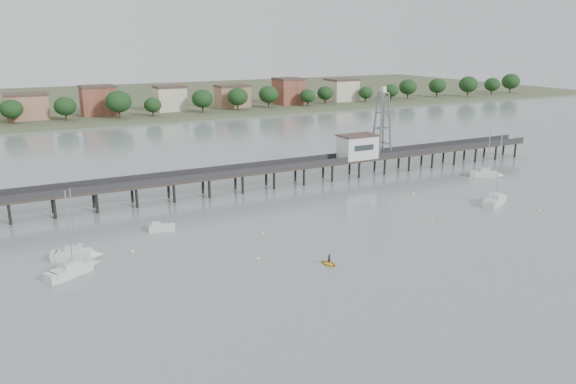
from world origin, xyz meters
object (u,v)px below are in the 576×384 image
pier (255,171)px  sailboat_b (81,254)px  sailboat_e (489,174)px  yellow_dinghy (329,265)px  lattice_tower (382,124)px  sailboat_d (497,199)px  white_tender (161,228)px  sailboat_a (78,268)px

pier → sailboat_b: sailboat_b is taller
sailboat_e → yellow_dinghy: 63.32m
lattice_tower → sailboat_b: bearing=-161.4°
pier → sailboat_b: 43.72m
pier → sailboat_d: size_ratio=10.74×
lattice_tower → yellow_dinghy: lattice_tower is taller
sailboat_d → white_tender: 61.63m
pier → sailboat_d: sailboat_d is taller
lattice_tower → yellow_dinghy: bearing=-133.5°
sailboat_d → yellow_dinghy: bearing=167.7°
pier → sailboat_a: sailboat_a is taller
pier → white_tender: size_ratio=34.31×
lattice_tower → pier: bearing=-180.0°
white_tender → pier: bearing=51.2°
sailboat_b → yellow_dinghy: 34.70m
sailboat_e → sailboat_a: size_ratio=0.93×
lattice_tower → yellow_dinghy: (-38.78, -40.85, -11.10)m
lattice_tower → yellow_dinghy: 57.41m
sailboat_a → sailboat_b: 4.98m
sailboat_e → sailboat_b: bearing=-139.9°
sailboat_e → sailboat_b: (-87.41, -8.34, 0.00)m
sailboat_d → sailboat_a: (-74.38, 2.02, 0.01)m
lattice_tower → sailboat_a: size_ratio=1.30×
sailboat_d → yellow_dinghy: size_ratio=5.69×
lattice_tower → white_tender: 58.71m
sailboat_e → white_tender: size_ratio=2.55×
lattice_tower → white_tender: bearing=-163.4°
lattice_tower → yellow_dinghy: size_ratio=6.32×
pier → yellow_dinghy: size_ratio=61.17×
sailboat_b → yellow_dinghy: (29.76, -17.84, -0.66)m
sailboat_e → sailboat_a: bearing=-136.9°
lattice_tower → sailboat_e: 26.09m
pier → lattice_tower: size_ratio=9.68×
white_tender → yellow_dinghy: size_ratio=1.78×
pier → sailboat_b: (-37.04, -23.01, -3.14)m
lattice_tower → sailboat_b: size_ratio=1.44×
lattice_tower → sailboat_d: size_ratio=1.11×
lattice_tower → sailboat_e: lattice_tower is taller
sailboat_b → white_tender: 14.73m
sailboat_a → white_tender: sailboat_a is taller
sailboat_d → lattice_tower: bearing=72.8°
white_tender → yellow_dinghy: bearing=-39.2°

